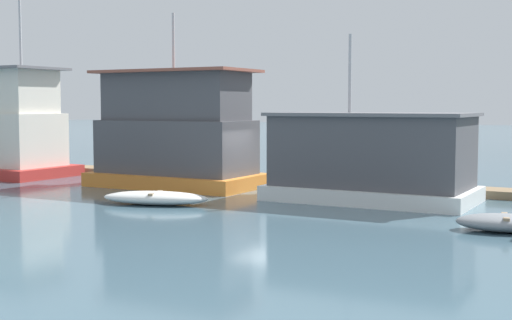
{
  "coord_description": "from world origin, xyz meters",
  "views": [
    {
      "loc": [
        12.83,
        -24.3,
        3.48
      ],
      "look_at": [
        0.0,
        -1.0,
        1.4
      ],
      "focal_mm": 50.0,
      "sensor_mm": 36.0,
      "label": 1
    }
  ],
  "objects_px": {
    "houseboat_white": "(372,158)",
    "dinghy_white": "(156,198)",
    "houseboat_orange": "(176,134)",
    "dinghy_grey": "(505,223)",
    "mooring_post_near_right": "(315,166)",
    "mooring_post_near_left": "(149,158)",
    "mooring_post_far_right": "(408,172)",
    "houseboat_red": "(10,128)"
  },
  "relations": [
    {
      "from": "houseboat_white",
      "to": "dinghy_white",
      "type": "height_order",
      "value": "houseboat_white"
    },
    {
      "from": "houseboat_orange",
      "to": "dinghy_grey",
      "type": "height_order",
      "value": "houseboat_orange"
    },
    {
      "from": "houseboat_white",
      "to": "mooring_post_near_right",
      "type": "height_order",
      "value": "houseboat_white"
    },
    {
      "from": "houseboat_orange",
      "to": "mooring_post_near_left",
      "type": "bearing_deg",
      "value": 146.12
    },
    {
      "from": "houseboat_white",
      "to": "dinghy_white",
      "type": "distance_m",
      "value": 7.84
    },
    {
      "from": "houseboat_white",
      "to": "mooring_post_far_right",
      "type": "height_order",
      "value": "houseboat_white"
    },
    {
      "from": "houseboat_red",
      "to": "houseboat_white",
      "type": "height_order",
      "value": "houseboat_red"
    },
    {
      "from": "mooring_post_far_right",
      "to": "houseboat_orange",
      "type": "bearing_deg",
      "value": -168.23
    },
    {
      "from": "dinghy_white",
      "to": "mooring_post_near_right",
      "type": "xyz_separation_m",
      "value": [
        3.0,
        6.82,
        0.73
      ]
    },
    {
      "from": "houseboat_white",
      "to": "dinghy_grey",
      "type": "relative_size",
      "value": 2.54
    },
    {
      "from": "mooring_post_near_left",
      "to": "mooring_post_far_right",
      "type": "height_order",
      "value": "mooring_post_near_left"
    },
    {
      "from": "dinghy_white",
      "to": "houseboat_orange",
      "type": "bearing_deg",
      "value": 117.67
    },
    {
      "from": "houseboat_orange",
      "to": "mooring_post_near_left",
      "type": "relative_size",
      "value": 3.64
    },
    {
      "from": "houseboat_orange",
      "to": "mooring_post_far_right",
      "type": "height_order",
      "value": "houseboat_orange"
    },
    {
      "from": "dinghy_grey",
      "to": "houseboat_red",
      "type": "bearing_deg",
      "value": 169.78
    },
    {
      "from": "houseboat_white",
      "to": "dinghy_white",
      "type": "xyz_separation_m",
      "value": [
        -6.24,
        -4.57,
        -1.31
      ]
    },
    {
      "from": "houseboat_orange",
      "to": "dinghy_grey",
      "type": "bearing_deg",
      "value": -17.59
    },
    {
      "from": "mooring_post_near_left",
      "to": "dinghy_grey",
      "type": "bearing_deg",
      "value": -20.7
    },
    {
      "from": "houseboat_red",
      "to": "mooring_post_near_right",
      "type": "distance_m",
      "value": 15.46
    },
    {
      "from": "houseboat_red",
      "to": "mooring_post_far_right",
      "type": "height_order",
      "value": "houseboat_red"
    },
    {
      "from": "mooring_post_near_right",
      "to": "mooring_post_far_right",
      "type": "bearing_deg",
      "value": 0.0
    },
    {
      "from": "mooring_post_near_left",
      "to": "houseboat_white",
      "type": "bearing_deg",
      "value": -10.87
    },
    {
      "from": "houseboat_red",
      "to": "mooring_post_near_left",
      "type": "distance_m",
      "value": 7.23
    },
    {
      "from": "houseboat_orange",
      "to": "dinghy_white",
      "type": "distance_m",
      "value": 5.83
    },
    {
      "from": "mooring_post_near_left",
      "to": "houseboat_orange",
      "type": "bearing_deg",
      "value": -33.88
    },
    {
      "from": "mooring_post_near_left",
      "to": "mooring_post_near_right",
      "type": "relative_size",
      "value": 1.03
    },
    {
      "from": "houseboat_orange",
      "to": "mooring_post_far_right",
      "type": "xyz_separation_m",
      "value": [
        9.44,
        1.97,
        -1.35
      ]
    },
    {
      "from": "houseboat_red",
      "to": "dinghy_white",
      "type": "relative_size",
      "value": 2.39
    },
    {
      "from": "dinghy_grey",
      "to": "houseboat_orange",
      "type": "bearing_deg",
      "value": 162.41
    },
    {
      "from": "houseboat_white",
      "to": "dinghy_grey",
      "type": "xyz_separation_m",
      "value": [
        5.35,
        -4.2,
        -1.31
      ]
    },
    {
      "from": "houseboat_orange",
      "to": "mooring_post_near_right",
      "type": "xyz_separation_m",
      "value": [
        5.55,
        1.97,
        -1.27
      ]
    },
    {
      "from": "dinghy_grey",
      "to": "mooring_post_far_right",
      "type": "xyz_separation_m",
      "value": [
        -4.69,
        6.45,
        0.64
      ]
    },
    {
      "from": "mooring_post_far_right",
      "to": "mooring_post_near_right",
      "type": "distance_m",
      "value": 3.89
    },
    {
      "from": "mooring_post_far_right",
      "to": "dinghy_grey",
      "type": "bearing_deg",
      "value": -53.96
    },
    {
      "from": "mooring_post_near_right",
      "to": "dinghy_grey",
      "type": "bearing_deg",
      "value": -36.91
    },
    {
      "from": "mooring_post_near_left",
      "to": "dinghy_white",
      "type": "bearing_deg",
      "value": -51.24
    },
    {
      "from": "houseboat_red",
      "to": "mooring_post_near_right",
      "type": "height_order",
      "value": "houseboat_red"
    },
    {
      "from": "houseboat_red",
      "to": "dinghy_grey",
      "type": "relative_size",
      "value": 3.33
    },
    {
      "from": "houseboat_red",
      "to": "dinghy_grey",
      "type": "xyz_separation_m",
      "value": [
        23.83,
        -4.3,
        -2.09
      ]
    },
    {
      "from": "dinghy_grey",
      "to": "mooring_post_near_right",
      "type": "distance_m",
      "value": 10.76
    },
    {
      "from": "houseboat_orange",
      "to": "mooring_post_near_right",
      "type": "distance_m",
      "value": 6.02
    },
    {
      "from": "houseboat_white",
      "to": "mooring_post_near_left",
      "type": "relative_size",
      "value": 3.64
    }
  ]
}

